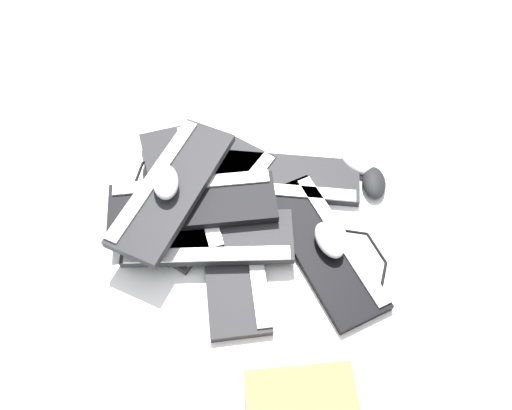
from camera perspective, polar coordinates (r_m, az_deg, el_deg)
The scene contains 17 objects.
ground_plane at distance 1.38m, azimuth -0.95°, elevation -1.62°, with size 3.20×3.20×0.00m, color white.
keyboard_0 at distance 1.33m, azimuth 7.68°, elevation -4.85°, with size 0.45×0.38×0.03m.
keyboard_1 at distance 1.44m, azimuth 3.00°, elevation 3.14°, with size 0.46×0.31×0.03m.
keyboard_2 at distance 1.40m, azimuth -4.87°, elevation 0.60°, with size 0.18×0.45×0.03m.
keyboard_3 at distance 1.31m, azimuth -2.50°, elevation -5.73°, with size 0.38×0.44×0.03m.
keyboard_4 at distance 1.39m, azimuth -8.64°, elevation 1.80°, with size 0.42×0.42×0.03m.
keyboard_5 at distance 1.30m, azimuth -5.48°, elevation -3.86°, with size 0.46×0.35×0.03m.
keyboard_6 at distance 1.33m, azimuth -7.25°, elevation 0.34°, with size 0.45×0.38×0.03m.
keyboard_7 at distance 1.33m, azimuth -9.56°, elevation 2.04°, with size 0.19×0.45×0.03m.
mouse_0 at distance 1.49m, azimuth 11.47°, elevation 4.81°, with size 0.11×0.07×0.04m, color silver.
mouse_1 at distance 1.29m, azimuth -10.29°, elevation 2.63°, with size 0.11×0.07×0.04m, color #B7B7BC.
mouse_2 at distance 1.46m, azimuth 13.34°, elevation 2.50°, with size 0.11×0.07×0.04m, color black.
mouse_3 at distance 1.37m, azimuth -12.68°, elevation -2.86°, with size 0.11×0.07×0.04m, color silver.
mouse_4 at distance 1.47m, azimuth -11.64°, elevation 3.65°, with size 0.11×0.07×0.04m, color black.
mouse_5 at distance 1.30m, azimuth 8.37°, elevation -3.98°, with size 0.11×0.07×0.04m, color #B7B7BC.
cable_0 at distance 1.35m, azimuth 3.77°, elevation -3.07°, with size 0.56×0.29×0.01m.
cable_1 at distance 1.45m, azimuth -7.31°, elevation 2.72°, with size 0.40×0.17×0.01m.
Camera 1 is at (0.36, -0.61, 1.18)m, focal length 35.00 mm.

